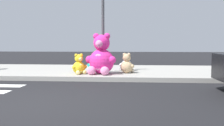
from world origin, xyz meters
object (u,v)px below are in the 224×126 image
at_px(plush_teal, 92,64).
at_px(plush_yellow, 79,66).
at_px(plush_pink_large, 101,58).
at_px(plush_tan, 127,65).
at_px(sign_pole, 103,26).
at_px(plush_white, 126,64).

distance_m(plush_teal, plush_yellow, 1.20).
height_order(plush_teal, plush_yellow, plush_yellow).
xyz_separation_m(plush_pink_large, plush_tan, (0.88, 0.35, -0.28)).
distance_m(sign_pole, plush_white, 1.69).
bearing_deg(plush_teal, plush_pink_large, -66.02).
xyz_separation_m(plush_yellow, plush_white, (1.60, 1.04, -0.00)).
relative_size(sign_pole, plush_teal, 5.39).
relative_size(plush_tan, plush_white, 1.03).
xyz_separation_m(plush_pink_large, plush_yellow, (-0.76, -0.08, -0.28)).
distance_m(plush_tan, plush_yellow, 1.70).
bearing_deg(sign_pole, plush_white, 23.89).
height_order(sign_pole, plush_pink_large, sign_pole).
height_order(plush_tan, plush_white, plush_tan).
relative_size(plush_teal, plush_yellow, 0.84).
bearing_deg(plush_teal, plush_yellow, -103.22).
xyz_separation_m(plush_teal, plush_white, (1.32, -0.12, 0.04)).
bearing_deg(sign_pole, plush_teal, 133.78).
relative_size(plush_pink_large, plush_teal, 2.38).
distance_m(plush_teal, plush_tan, 1.56).
bearing_deg(plush_tan, plush_teal, 151.59).
bearing_deg(plush_white, plush_pink_large, -130.97).
bearing_deg(plush_white, plush_yellow, -146.85).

